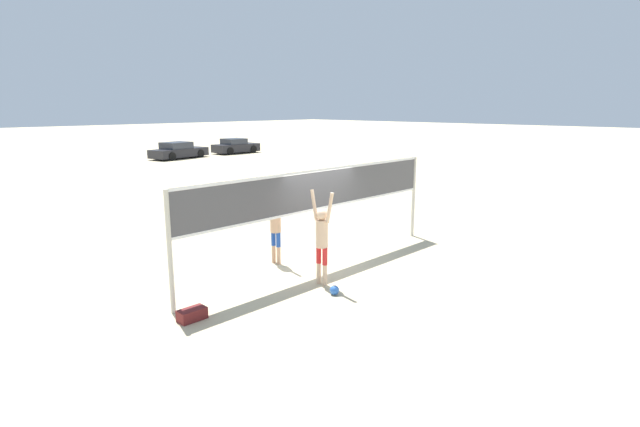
% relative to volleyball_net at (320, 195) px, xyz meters
% --- Properties ---
extents(ground_plane, '(200.00, 200.00, 0.00)m').
position_rel_volleyball_net_xyz_m(ground_plane, '(0.00, 0.00, -1.88)').
color(ground_plane, beige).
extents(volleyball_net, '(8.64, 0.10, 2.54)m').
position_rel_volleyball_net_xyz_m(volleyball_net, '(0.00, 0.00, 0.00)').
color(volleyball_net, beige).
rests_on(volleyball_net, ground_plane).
extents(player_spiker, '(0.28, 0.72, 2.23)m').
position_rel_volleyball_net_xyz_m(player_spiker, '(-0.99, -1.01, -0.70)').
color(player_spiker, beige).
rests_on(player_spiker, ground_plane).
extents(player_blocker, '(0.28, 0.70, 2.10)m').
position_rel_volleyball_net_xyz_m(player_blocker, '(-0.68, 0.97, -0.78)').
color(player_blocker, tan).
rests_on(player_blocker, ground_plane).
extents(volleyball, '(0.21, 0.21, 0.21)m').
position_rel_volleyball_net_xyz_m(volleyball, '(-1.27, -1.68, -1.78)').
color(volleyball, blue).
rests_on(volleyball, ground_plane).
extents(gear_bag, '(0.55, 0.30, 0.23)m').
position_rel_volleyball_net_xyz_m(gear_bag, '(-4.20, -0.59, -1.77)').
color(gear_bag, maroon).
rests_on(gear_bag, ground_plane).
extents(parked_car_mid, '(4.93, 2.63, 1.30)m').
position_rel_volleyball_net_xyz_m(parked_car_mid, '(11.65, 26.99, -1.30)').
color(parked_car_mid, '#232328').
rests_on(parked_car_mid, ground_plane).
extents(parked_car_far, '(4.04, 1.92, 1.29)m').
position_rel_volleyball_net_xyz_m(parked_car_far, '(17.45, 27.30, -1.30)').
color(parked_car_far, '#232328').
rests_on(parked_car_far, ground_plane).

